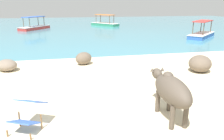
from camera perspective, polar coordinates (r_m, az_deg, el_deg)
name	(u,v)px	position (r m, az deg, el deg)	size (l,w,h in m)	color
sand_beach	(126,139)	(4.64, 3.54, -17.17)	(18.00, 14.00, 0.04)	beige
water_surface	(73,27)	(25.86, -9.79, 10.65)	(60.00, 36.00, 0.03)	teal
cow	(171,90)	(5.21, 14.80, -4.89)	(0.60, 1.87, 1.06)	#4C4238
deck_chair_far	(28,112)	(5.05, -20.65, -10.05)	(0.81, 0.92, 0.68)	brown
shore_rock_large	(84,58)	(9.78, -7.23, 2.96)	(0.74, 0.57, 0.54)	#6B5B4C
shore_rock_medium	(200,64)	(9.30, 21.48, 1.54)	(0.97, 0.85, 0.64)	#6B5B4C
shore_rock_small	(7,65)	(9.70, -25.19, 1.11)	(0.84, 0.70, 0.45)	gray
boat_blue	(202,34)	(19.09, 21.83, 8.53)	(3.51, 3.31, 1.29)	#3866B7
boat_red	(34,27)	(24.59, -19.12, 10.37)	(3.02, 3.69, 1.29)	#C63833
boat_green	(105,23)	(27.26, -1.84, 11.79)	(3.12, 3.63, 1.29)	#338E66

